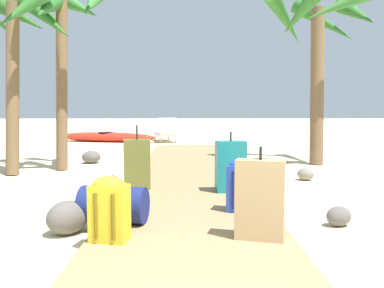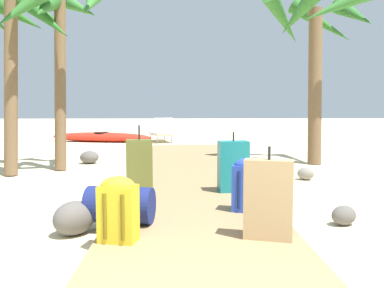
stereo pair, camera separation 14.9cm
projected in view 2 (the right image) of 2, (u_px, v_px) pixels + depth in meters
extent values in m
plane|color=beige|center=(192.00, 194.00, 5.84)|extent=(60.00, 60.00, 0.00)
cube|color=#9E7A51|center=(190.00, 178.00, 6.88)|extent=(1.82, 10.48, 0.08)
cube|color=olive|center=(140.00, 164.00, 5.76)|extent=(0.37, 0.23, 0.69)
cylinder|color=black|center=(139.00, 132.00, 5.72)|extent=(0.02, 0.02, 0.20)
cube|color=tan|center=(268.00, 199.00, 3.62)|extent=(0.45, 0.28, 0.70)
cylinder|color=black|center=(269.00, 153.00, 3.58)|extent=(0.02, 0.02, 0.12)
cube|color=#2847B7|center=(248.00, 188.00, 4.57)|extent=(0.37, 0.30, 0.51)
ellipsoid|color=#2847B7|center=(248.00, 165.00, 4.55)|extent=(0.35, 0.28, 0.16)
cylinder|color=navy|center=(239.00, 190.00, 4.49)|extent=(0.04, 0.04, 0.41)
cylinder|color=navy|center=(254.00, 191.00, 4.45)|extent=(0.04, 0.04, 0.41)
cube|color=gold|center=(118.00, 214.00, 3.57)|extent=(0.35, 0.27, 0.48)
ellipsoid|color=gold|center=(118.00, 186.00, 3.54)|extent=(0.33, 0.26, 0.16)
cylinder|color=#6D5E11|center=(105.00, 216.00, 3.48)|extent=(0.04, 0.04, 0.39)
cylinder|color=#6D5E11|center=(123.00, 217.00, 3.45)|extent=(0.04, 0.04, 0.39)
cylinder|color=navy|center=(120.00, 205.00, 4.12)|extent=(0.70, 0.47, 0.36)
torus|color=black|center=(119.00, 184.00, 4.10)|extent=(0.17, 0.05, 0.16)
cube|color=#197A7F|center=(233.00, 166.00, 5.61)|extent=(0.41, 0.28, 0.68)
cylinder|color=black|center=(233.00, 136.00, 5.57)|extent=(0.02, 0.02, 0.12)
cylinder|color=brown|center=(11.00, 88.00, 7.31)|extent=(0.23, 0.54, 3.05)
cone|color=#2D6B28|center=(45.00, 7.00, 7.24)|extent=(0.46, 1.32, 0.83)
cone|color=#2D6B28|center=(44.00, 17.00, 7.82)|extent=(1.41, 1.11, 1.13)
cone|color=#2D6B28|center=(15.00, 14.00, 7.69)|extent=(1.12, 0.50, 0.82)
cone|color=#2D6B28|center=(26.00, 5.00, 6.76)|extent=(1.09, 1.13, 1.08)
cylinder|color=brown|center=(60.00, 83.00, 7.88)|extent=(0.21, 0.51, 3.29)
cone|color=#387A33|center=(91.00, 2.00, 7.74)|extent=(0.38, 1.24, 0.94)
cone|color=#387A33|center=(77.00, 7.00, 8.20)|extent=(1.13, 0.82, 0.77)
cone|color=#387A33|center=(34.00, 6.00, 8.21)|extent=(1.28, 1.43, 0.96)
cylinder|color=brown|center=(315.00, 87.00, 8.65)|extent=(0.28, 0.46, 3.22)
cone|color=#2D6B28|center=(354.00, 14.00, 8.58)|extent=(0.47, 1.62, 0.99)
cone|color=#2D6B28|center=(321.00, 23.00, 9.20)|extent=(1.47, 0.94, 1.15)
cone|color=#2D6B28|center=(283.00, 20.00, 8.98)|extent=(1.23, 1.34, 1.10)
cone|color=#2D6B28|center=(298.00, 14.00, 8.21)|extent=(0.88, 1.11, 0.95)
cone|color=#2D6B28|center=(341.00, 4.00, 7.74)|extent=(1.65, 0.74, 0.96)
cube|color=white|center=(161.00, 134.00, 13.99)|extent=(0.93, 1.51, 0.08)
cube|color=white|center=(165.00, 126.00, 13.39)|extent=(0.70, 0.60, 0.52)
cylinder|color=silver|center=(151.00, 137.00, 14.47)|extent=(0.04, 0.04, 0.22)
cylinder|color=silver|center=(164.00, 137.00, 14.60)|extent=(0.04, 0.04, 0.22)
cylinder|color=silver|center=(157.00, 140.00, 13.40)|extent=(0.04, 0.04, 0.22)
cylinder|color=silver|center=(172.00, 139.00, 13.53)|extent=(0.04, 0.04, 0.22)
ellipsoid|color=red|center=(101.00, 137.00, 13.80)|extent=(3.50, 1.39, 0.32)
torus|color=black|center=(101.00, 133.00, 13.78)|extent=(0.58, 0.58, 0.05)
ellipsoid|color=gray|center=(306.00, 174.00, 6.91)|extent=(0.31, 0.28, 0.21)
ellipsoid|color=#5B5651|center=(89.00, 157.00, 8.81)|extent=(0.49, 0.48, 0.27)
ellipsoid|color=#5B5651|center=(344.00, 215.00, 4.33)|extent=(0.32, 0.27, 0.21)
ellipsoid|color=#5B5651|center=(74.00, 218.00, 4.01)|extent=(0.52, 0.53, 0.33)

